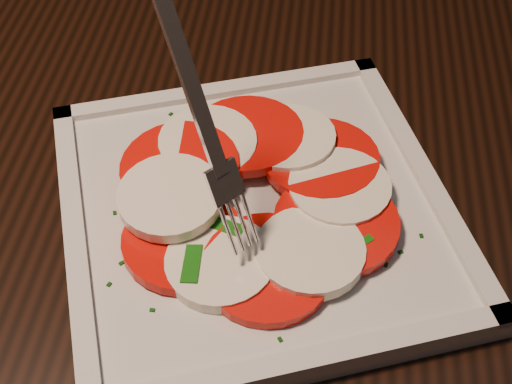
% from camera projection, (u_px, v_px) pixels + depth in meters
% --- Properties ---
extents(table, '(1.25, 0.88, 0.75)m').
position_uv_depth(table, '(339.00, 217.00, 0.67)').
color(table, black).
rests_on(table, ground).
extents(plate, '(0.35, 0.35, 0.01)m').
position_uv_depth(plate, '(256.00, 212.00, 0.54)').
color(plate, silver).
rests_on(plate, table).
extents(caprese_salad, '(0.23, 0.23, 0.03)m').
position_uv_depth(caprese_salad, '(256.00, 196.00, 0.52)').
color(caprese_salad, '#E80805').
rests_on(caprese_salad, plate).
extents(fork, '(0.09, 0.09, 0.19)m').
position_uv_depth(fork, '(187.00, 97.00, 0.43)').
color(fork, white).
rests_on(fork, caprese_salad).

